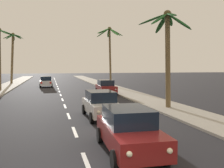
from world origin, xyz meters
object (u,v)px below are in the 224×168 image
sedan_third_in_queue (101,104)px  sedan_parked_nearest_kerb (106,87)px  palm_right_second (168,40)px  palm_right_farthest (110,41)px  sedan_lead_at_stop_bar (129,130)px  traffic_signal_mast (213,2)px  sedan_oncoming_far (46,82)px  palm_left_farthest (13,50)px

sedan_third_in_queue → sedan_parked_nearest_kerb: bearing=75.7°
palm_right_second → palm_right_farthest: size_ratio=0.79×
sedan_third_in_queue → palm_right_second: (5.47, 1.74, 4.38)m
sedan_lead_at_stop_bar → palm_right_second: palm_right_second is taller
traffic_signal_mast → sedan_lead_at_stop_bar: bearing=116.0°
traffic_signal_mast → palm_right_farthest: bearing=81.1°
sedan_oncoming_far → sedan_parked_nearest_kerb: 14.11m
sedan_lead_at_stop_bar → traffic_signal_mast: bearing=-64.0°
sedan_oncoming_far → sedan_third_in_queue: bearing=-81.5°
sedan_lead_at_stop_bar → sedan_oncoming_far: (-3.45, 31.12, 0.00)m
sedan_third_in_queue → sedan_oncoming_far: 24.99m
palm_left_farthest → traffic_signal_mast: bearing=-75.6°
sedan_lead_at_stop_bar → sedan_oncoming_far: 31.31m
palm_right_second → sedan_third_in_queue: bearing=-162.3°
traffic_signal_mast → palm_right_farthest: (4.91, 31.53, 2.24)m
sedan_parked_nearest_kerb → sedan_oncoming_far: bearing=119.2°
sedan_parked_nearest_kerb → palm_right_second: bearing=-77.8°
sedan_third_in_queue → palm_left_farthest: 34.25m
traffic_signal_mast → sedan_oncoming_far: bearing=98.1°
traffic_signal_mast → sedan_oncoming_far: traffic_signal_mast is taller
sedan_third_in_queue → palm_right_farthest: (6.04, 22.26, 6.35)m
sedan_lead_at_stop_bar → palm_left_farthest: palm_left_farthest is taller
sedan_oncoming_far → palm_right_farthest: (9.76, -2.45, 6.35)m
palm_right_second → palm_right_farthest: bearing=88.4°
traffic_signal_mast → palm_left_farthest: size_ratio=1.14×
sedan_oncoming_far → palm_right_farthest: size_ratio=0.48×
sedan_lead_at_stop_bar → sedan_third_in_queue: bearing=87.6°
sedan_oncoming_far → traffic_signal_mast: bearing=-81.9°
palm_right_farthest → sedan_lead_at_stop_bar: bearing=-102.4°
sedan_lead_at_stop_bar → palm_right_second: bearing=54.9°
sedan_parked_nearest_kerb → palm_right_second: 11.74m
sedan_oncoming_far → palm_right_second: (9.18, -22.97, 4.38)m
sedan_lead_at_stop_bar → palm_left_farthest: 40.31m
sedan_oncoming_far → palm_right_second: bearing=-68.2°
sedan_third_in_queue → sedan_oncoming_far: same height
sedan_parked_nearest_kerb → palm_right_farthest: palm_right_farthest is taller
palm_left_farthest → palm_right_farthest: palm_right_farthest is taller
traffic_signal_mast → sedan_lead_at_stop_bar: 5.19m
traffic_signal_mast → palm_right_second: palm_right_second is taller
traffic_signal_mast → sedan_third_in_queue: bearing=96.9°
sedan_parked_nearest_kerb → palm_right_farthest: (2.88, 9.87, 6.35)m
palm_right_farthest → palm_left_farthest: bearing=146.9°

